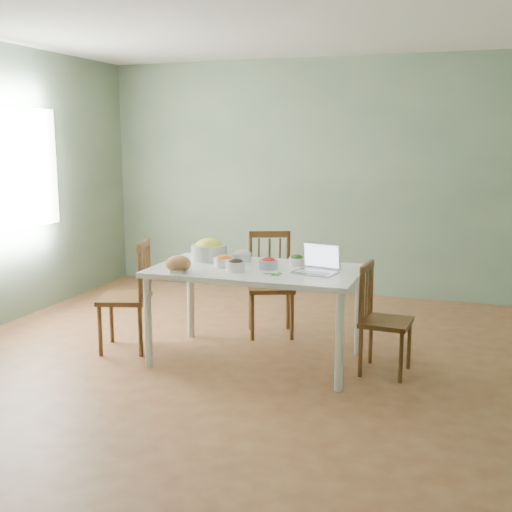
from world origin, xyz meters
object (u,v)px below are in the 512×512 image
(chair_right, at_px, (386,319))
(chair_left, at_px, (124,296))
(bowl_squash, at_px, (209,250))
(dining_table, at_px, (256,315))
(chair_far, at_px, (271,285))
(bread_boule, at_px, (178,264))
(laptop, at_px, (315,259))

(chair_right, bearing_deg, chair_left, 98.96)
(bowl_squash, bearing_deg, chair_left, -156.16)
(dining_table, bearing_deg, chair_far, 97.66)
(chair_far, relative_size, bowl_squash, 3.09)
(bread_boule, height_order, bowl_squash, bowl_squash)
(dining_table, height_order, bread_boule, bread_boule)
(chair_right, relative_size, bowl_squash, 2.80)
(dining_table, height_order, bowl_squash, bowl_squash)
(chair_right, height_order, laptop, laptop)
(chair_left, relative_size, chair_right, 1.11)
(dining_table, xyz_separation_m, chair_right, (1.04, 0.06, 0.04))
(dining_table, bearing_deg, bowl_squash, 157.42)
(bread_boule, bearing_deg, chair_far, 67.35)
(laptop, bearing_deg, chair_far, 139.31)
(chair_far, distance_m, chair_left, 1.33)
(chair_left, height_order, bread_boule, chair_left)
(dining_table, relative_size, chair_left, 1.74)
(chair_right, relative_size, laptop, 2.71)
(bread_boule, relative_size, laptop, 0.63)
(bread_boule, distance_m, bowl_squash, 0.53)
(chair_right, xyz_separation_m, bread_boule, (-1.56, -0.39, 0.41))
(chair_left, bearing_deg, dining_table, 78.02)
(dining_table, xyz_separation_m, laptop, (0.49, -0.04, 0.50))
(bread_boule, xyz_separation_m, bowl_squash, (0.04, 0.53, 0.02))
(bread_boule, bearing_deg, dining_table, 31.85)
(chair_far, height_order, laptop, laptop)
(chair_left, bearing_deg, bowl_squash, 97.41)
(chair_far, bearing_deg, chair_left, -165.03)
(chair_far, bearing_deg, bowl_squash, -150.16)
(chair_left, bearing_deg, chair_right, 77.54)
(chair_far, relative_size, bread_boule, 4.77)
(dining_table, height_order, laptop, laptop)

